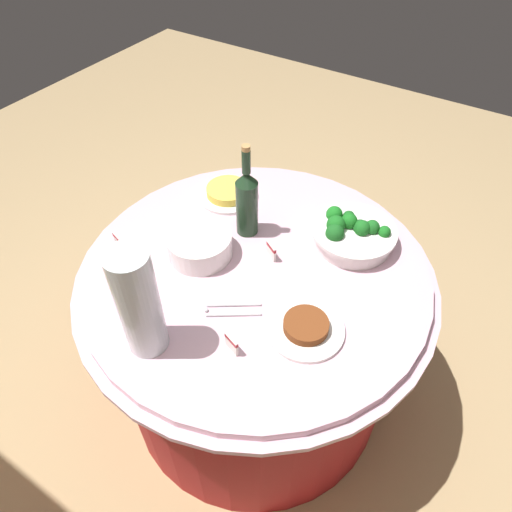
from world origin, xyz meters
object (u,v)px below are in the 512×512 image
at_px(plate_stack, 200,245).
at_px(broccoli_bowl, 352,233).
at_px(wine_bottle, 247,201).
at_px(food_plate_fried_egg, 228,193).
at_px(label_placard_front, 271,250).
at_px(label_placard_mid, 118,241).
at_px(decorative_fruit_vase, 140,307).
at_px(label_placard_rear, 232,343).
at_px(food_plate_stir_fry, 306,328).
at_px(serving_tongs, 231,310).

bearing_deg(plate_stack, broccoli_bowl, -141.47).
distance_m(wine_bottle, food_plate_fried_egg, 0.23).
xyz_separation_m(label_placard_front, label_placard_mid, (0.45, 0.23, 0.00)).
relative_size(decorative_fruit_vase, label_placard_rear, 6.18).
bearing_deg(food_plate_stir_fry, label_placard_mid, 2.84).
xyz_separation_m(food_plate_fried_egg, label_placard_mid, (0.15, 0.42, 0.01)).
distance_m(decorative_fruit_vase, serving_tongs, 0.29).
bearing_deg(wine_bottle, decorative_fruit_vase, 92.36).
xyz_separation_m(serving_tongs, food_plate_stir_fry, (-0.22, -0.05, 0.01)).
bearing_deg(decorative_fruit_vase, serving_tongs, -121.47).
xyz_separation_m(plate_stack, label_placard_rear, (-0.30, 0.25, -0.01)).
relative_size(broccoli_bowl, food_plate_fried_egg, 1.27).
distance_m(decorative_fruit_vase, label_placard_mid, 0.42).
bearing_deg(food_plate_stir_fry, decorative_fruit_vase, 37.44).
bearing_deg(label_placard_front, label_placard_mid, 27.31).
height_order(label_placard_front, label_placard_mid, same).
height_order(food_plate_stir_fry, food_plate_fried_egg, food_plate_fried_egg).
distance_m(serving_tongs, food_plate_stir_fry, 0.22).
bearing_deg(label_placard_rear, food_plate_stir_fry, -130.39).
distance_m(broccoli_bowl, serving_tongs, 0.49).
bearing_deg(food_plate_stir_fry, serving_tongs, 13.94).
xyz_separation_m(wine_bottle, decorative_fruit_vase, (-0.02, 0.53, 0.02)).
distance_m(food_plate_stir_fry, food_plate_fried_egg, 0.65).
relative_size(broccoli_bowl, serving_tongs, 1.78).
relative_size(broccoli_bowl, wine_bottle, 0.83).
height_order(broccoli_bowl, wine_bottle, wine_bottle).
bearing_deg(broccoli_bowl, label_placard_mid, 34.27).
xyz_separation_m(decorative_fruit_vase, food_plate_fried_egg, (0.19, -0.65, -0.14)).
distance_m(plate_stack, label_placard_front, 0.23).
bearing_deg(label_placard_mid, label_placard_front, -152.69).
xyz_separation_m(wine_bottle, label_placard_front, (-0.14, 0.07, -0.10)).
bearing_deg(serving_tongs, food_plate_stir_fry, -166.06).
bearing_deg(broccoli_bowl, serving_tongs, 69.07).
height_order(plate_stack, label_placard_front, plate_stack).
xyz_separation_m(broccoli_bowl, serving_tongs, (0.17, 0.45, -0.04)).
height_order(plate_stack, decorative_fruit_vase, decorative_fruit_vase).
xyz_separation_m(plate_stack, label_placard_mid, (0.24, 0.12, -0.01)).
distance_m(plate_stack, food_plate_stir_fry, 0.44).
xyz_separation_m(food_plate_stir_fry, food_plate_fried_egg, (0.53, -0.38, 0.00)).
height_order(serving_tongs, label_placard_mid, label_placard_mid).
bearing_deg(plate_stack, label_placard_rear, 139.82).
relative_size(serving_tongs, label_placard_front, 2.86).
bearing_deg(serving_tongs, label_placard_front, -86.53).
bearing_deg(decorative_fruit_vase, food_plate_fried_egg, -74.04).
xyz_separation_m(wine_bottle, label_placard_rear, (-0.23, 0.43, -0.10)).
bearing_deg(wine_bottle, broccoli_bowl, -157.41).
height_order(decorative_fruit_vase, serving_tongs, decorative_fruit_vase).
relative_size(label_placard_front, label_placard_rear, 1.00).
height_order(wine_bottle, serving_tongs, wine_bottle).
bearing_deg(serving_tongs, broccoli_bowl, -110.93).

